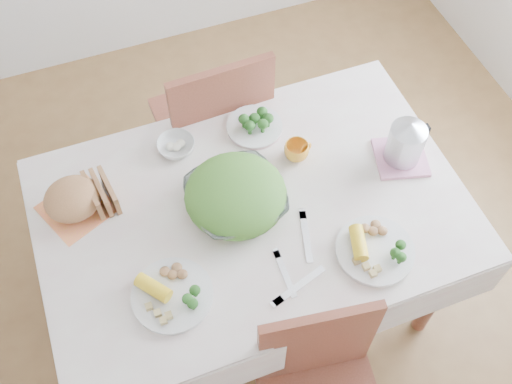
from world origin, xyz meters
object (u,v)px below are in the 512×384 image
object	(u,v)px
dining_table	(253,258)
dinner_plate_left	(172,295)
dinner_plate_right	(375,251)
salad_bowl	(236,199)
electric_kettle	(407,138)
yellow_mug	(296,151)
chair_far	(210,124)

from	to	relation	value
dining_table	dinner_plate_left	world-z (taller)	dinner_plate_left
dining_table	dinner_plate_right	distance (m)	0.60
salad_bowl	dinner_plate_left	world-z (taller)	salad_bowl
electric_kettle	dining_table	bearing A→B (deg)	-158.39
dining_table	yellow_mug	distance (m)	0.50
chair_far	electric_kettle	xyz separation A→B (m)	(0.55, -0.66, 0.42)
chair_far	dinner_plate_left	distance (m)	1.02
salad_bowl	dinner_plate_right	xyz separation A→B (m)	(0.37, -0.34, -0.03)
salad_bowl	dinner_plate_right	distance (m)	0.51
chair_far	dining_table	bearing A→B (deg)	84.28
dining_table	salad_bowl	size ratio (longest dim) A/B	4.18
dining_table	chair_far	size ratio (longest dim) A/B	1.42
dinner_plate_left	electric_kettle	xyz separation A→B (m)	(0.95, 0.24, 0.11)
chair_far	yellow_mug	distance (m)	0.64
dining_table	yellow_mug	size ratio (longest dim) A/B	15.14
chair_far	yellow_mug	bearing A→B (deg)	107.96
salad_bowl	yellow_mug	bearing A→B (deg)	23.51
dinner_plate_left	electric_kettle	distance (m)	0.98
dinner_plate_right	dining_table	bearing A→B (deg)	135.73
dinner_plate_left	dining_table	bearing A→B (deg)	32.53
salad_bowl	electric_kettle	bearing A→B (deg)	-1.95
dinner_plate_left	electric_kettle	world-z (taller)	electric_kettle
dining_table	salad_bowl	distance (m)	0.43
chair_far	dinner_plate_right	xyz separation A→B (m)	(0.28, -0.98, 0.31)
dining_table	dinner_plate_right	xyz separation A→B (m)	(0.32, -0.31, 0.40)
dining_table	dinner_plate_right	size ratio (longest dim) A/B	5.25
dinner_plate_left	salad_bowl	bearing A→B (deg)	40.00
dinner_plate_left	dinner_plate_right	bearing A→B (deg)	-6.97
dinner_plate_left	yellow_mug	xyz separation A→B (m)	(0.59, 0.38, 0.03)
chair_far	electric_kettle	world-z (taller)	electric_kettle
dining_table	yellow_mug	bearing A→B (deg)	33.45
dinner_plate_left	dinner_plate_right	xyz separation A→B (m)	(0.68, -0.08, 0.00)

